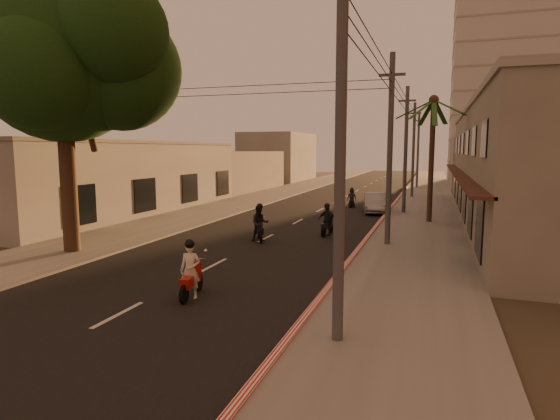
# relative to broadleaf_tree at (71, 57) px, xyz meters

# --- Properties ---
(ground) EXTENTS (160.00, 160.00, 0.00)m
(ground) POSITION_rel_broadleaf_tree_xyz_m (6.61, -2.14, -8.48)
(ground) COLOR #383023
(ground) RESTS_ON ground
(road) EXTENTS (10.00, 140.00, 0.02)m
(road) POSITION_rel_broadleaf_tree_xyz_m (6.61, 17.86, -8.47)
(road) COLOR black
(road) RESTS_ON ground
(sidewalk_right) EXTENTS (5.00, 140.00, 0.12)m
(sidewalk_right) POSITION_rel_broadleaf_tree_xyz_m (14.11, 17.86, -8.42)
(sidewalk_right) COLOR slate
(sidewalk_right) RESTS_ON ground
(sidewalk_left) EXTENTS (5.00, 140.00, 0.12)m
(sidewalk_left) POSITION_rel_broadleaf_tree_xyz_m (-0.89, 17.86, -8.42)
(sidewalk_left) COLOR slate
(sidewalk_left) RESTS_ON ground
(curb_stripe) EXTENTS (0.20, 60.00, 0.20)m
(curb_stripe) POSITION_rel_broadleaf_tree_xyz_m (11.71, 12.86, -8.38)
(curb_stripe) COLOR red
(curb_stripe) RESTS_ON ground
(shophouse_row) EXTENTS (8.80, 34.20, 7.30)m
(shophouse_row) POSITION_rel_broadleaf_tree_xyz_m (20.57, 15.86, -4.83)
(shophouse_row) COLOR gray
(shophouse_row) RESTS_ON ground
(left_building) EXTENTS (8.20, 24.20, 5.20)m
(left_building) POSITION_rel_broadleaf_tree_xyz_m (-7.37, 11.86, -5.88)
(left_building) COLOR #9A968B
(left_building) RESTS_ON ground
(distant_tower) EXTENTS (12.10, 12.10, 28.00)m
(distant_tower) POSITION_rel_broadleaf_tree_xyz_m (22.61, 53.86, 5.52)
(distant_tower) COLOR #B7B5B2
(distant_tower) RESTS_ON ground
(broadleaf_tree) EXTENTS (9.60, 8.70, 12.10)m
(broadleaf_tree) POSITION_rel_broadleaf_tree_xyz_m (0.00, 0.00, 0.00)
(broadleaf_tree) COLOR black
(broadleaf_tree) RESTS_ON ground
(palm_tree) EXTENTS (5.00, 5.00, 8.20)m
(palm_tree) POSITION_rel_broadleaf_tree_xyz_m (14.61, 13.86, -1.33)
(palm_tree) COLOR black
(palm_tree) RESTS_ON ground
(utility_poles) EXTENTS (1.20, 48.26, 9.00)m
(utility_poles) POSITION_rel_broadleaf_tree_xyz_m (12.81, 17.86, -1.94)
(utility_poles) COLOR #38383A
(utility_poles) RESTS_ON ground
(filler_right) EXTENTS (8.00, 14.00, 6.00)m
(filler_right) POSITION_rel_broadleaf_tree_xyz_m (20.61, 42.86, -5.48)
(filler_right) COLOR #9A968B
(filler_right) RESTS_ON ground
(filler_left_near) EXTENTS (8.00, 14.00, 4.40)m
(filler_left_near) POSITION_rel_broadleaf_tree_xyz_m (-7.39, 31.86, -6.28)
(filler_left_near) COLOR #9A968B
(filler_left_near) RESTS_ON ground
(filler_left_far) EXTENTS (8.00, 14.00, 7.00)m
(filler_left_far) POSITION_rel_broadleaf_tree_xyz_m (-7.39, 49.86, -4.98)
(filler_left_far) COLOR #9A968B
(filler_left_far) RESTS_ON ground
(scooter_red) EXTENTS (0.85, 1.90, 1.88)m
(scooter_red) POSITION_rel_broadleaf_tree_xyz_m (7.78, -4.12, -7.65)
(scooter_red) COLOR black
(scooter_red) RESTS_ON ground
(scooter_mid_a) EXTENTS (1.42, 1.83, 1.94)m
(scooter_mid_a) POSITION_rel_broadleaf_tree_xyz_m (6.59, 5.06, -7.59)
(scooter_mid_a) COLOR black
(scooter_mid_a) RESTS_ON ground
(scooter_mid_b) EXTENTS (1.06, 1.80, 1.77)m
(scooter_mid_b) POSITION_rel_broadleaf_tree_xyz_m (9.45, 7.69, -7.68)
(scooter_mid_b) COLOR black
(scooter_mid_b) RESTS_ON ground
(scooter_far_a) EXTENTS (0.82, 1.64, 1.61)m
(scooter_far_a) POSITION_rel_broadleaf_tree_xyz_m (8.60, 20.45, -7.75)
(scooter_far_a) COLOR black
(scooter_far_a) RESTS_ON ground
(parked_car) EXTENTS (2.96, 4.89, 1.45)m
(parked_car) POSITION_rel_broadleaf_tree_xyz_m (10.76, 17.83, -7.75)
(parked_car) COLOR #94959B
(parked_car) RESTS_ON ground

